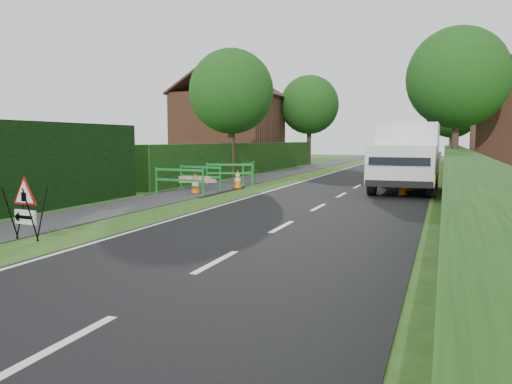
# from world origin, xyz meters

# --- Properties ---
(ground) EXTENTS (120.00, 120.00, 0.00)m
(ground) POSITION_xyz_m (0.00, 0.00, 0.00)
(ground) COLOR #264A15
(ground) RESTS_ON ground
(road_surface) EXTENTS (6.00, 90.00, 0.02)m
(road_surface) POSITION_xyz_m (2.50, 35.00, 0.00)
(road_surface) COLOR black
(road_surface) RESTS_ON ground
(footpath) EXTENTS (2.00, 90.00, 0.02)m
(footpath) POSITION_xyz_m (-3.00, 35.00, 0.01)
(footpath) COLOR #2D2D30
(footpath) RESTS_ON ground
(hedge_west_far) EXTENTS (1.00, 24.00, 1.80)m
(hedge_west_far) POSITION_xyz_m (-5.00, 22.00, 0.00)
(hedge_west_far) COLOR #14380F
(hedge_west_far) RESTS_ON ground
(hedge_east) EXTENTS (1.20, 50.00, 1.50)m
(hedge_east) POSITION_xyz_m (6.50, 16.00, 0.00)
(hedge_east) COLOR #14380F
(hedge_east) RESTS_ON ground
(house_west) EXTENTS (7.50, 7.40, 7.88)m
(house_west) POSITION_xyz_m (-10.00, 30.00, 2.90)
(house_west) COLOR brown
(house_west) RESTS_ON ground
(tree_nw) EXTENTS (4.40, 4.40, 6.70)m
(tree_nw) POSITION_xyz_m (-4.60, 18.00, 4.48)
(tree_nw) COLOR #2D2116
(tree_nw) RESTS_ON ground
(tree_ne) EXTENTS (5.20, 5.20, 7.79)m
(tree_ne) POSITION_xyz_m (6.40, 22.00, 5.17)
(tree_ne) COLOR #2D2116
(tree_ne) RESTS_ON ground
(tree_fw) EXTENTS (4.80, 4.80, 7.24)m
(tree_fw) POSITION_xyz_m (-4.60, 34.00, 4.83)
(tree_fw) COLOR #2D2116
(tree_fw) RESTS_ON ground
(tree_fe) EXTENTS (4.20, 4.20, 6.33)m
(tree_fe) POSITION_xyz_m (6.40, 38.00, 4.22)
(tree_fe) COLOR #2D2116
(tree_fe) RESTS_ON ground
(triangle_sign) EXTENTS (0.80, 0.80, 1.07)m
(triangle_sign) POSITION_xyz_m (-1.79, 1.27, 0.74)
(triangle_sign) COLOR black
(triangle_sign) RESTS_ON ground
(works_van) EXTENTS (2.32, 5.79, 2.63)m
(works_van) POSITION_xyz_m (4.54, 13.88, 1.39)
(works_van) COLOR silver
(works_van) RESTS_ON ground
(traffic_cone_0) EXTENTS (0.38, 0.38, 0.79)m
(traffic_cone_0) POSITION_xyz_m (4.57, 12.15, 0.39)
(traffic_cone_0) COLOR black
(traffic_cone_0) RESTS_ON ground
(traffic_cone_1) EXTENTS (0.38, 0.38, 0.79)m
(traffic_cone_1) POSITION_xyz_m (4.72, 13.76, 0.39)
(traffic_cone_1) COLOR black
(traffic_cone_1) RESTS_ON ground
(traffic_cone_2) EXTENTS (0.38, 0.38, 0.79)m
(traffic_cone_2) POSITION_xyz_m (5.34, 15.57, 0.39)
(traffic_cone_2) COLOR black
(traffic_cone_2) RESTS_ON ground
(traffic_cone_3) EXTENTS (0.38, 0.38, 0.79)m
(traffic_cone_3) POSITION_xyz_m (-2.65, 10.14, 0.39)
(traffic_cone_3) COLOR black
(traffic_cone_3) RESTS_ON ground
(traffic_cone_4) EXTENTS (0.38, 0.38, 0.79)m
(traffic_cone_4) POSITION_xyz_m (-1.92, 12.45, 0.39)
(traffic_cone_4) COLOR black
(traffic_cone_4) RESTS_ON ground
(ped_barrier_0) EXTENTS (2.08, 0.52, 1.00)m
(ped_barrier_0) POSITION_xyz_m (-2.95, 9.48, 0.63)
(ped_barrier_0) COLOR #178130
(ped_barrier_0) RESTS_ON ground
(ped_barrier_1) EXTENTS (2.09, 0.79, 1.00)m
(ped_barrier_1) POSITION_xyz_m (-3.08, 11.37, 0.63)
(ped_barrier_1) COLOR #178130
(ped_barrier_1) RESTS_ON ground
(ped_barrier_2) EXTENTS (2.08, 0.84, 1.00)m
(ped_barrier_2) POSITION_xyz_m (-2.78, 13.57, 0.63)
(ped_barrier_2) COLOR #178130
(ped_barrier_2) RESTS_ON ground
(ped_barrier_3) EXTENTS (0.61, 2.09, 1.00)m
(ped_barrier_3) POSITION_xyz_m (-2.35, 14.73, 0.63)
(ped_barrier_3) COLOR #178130
(ped_barrier_3) RESTS_ON ground
(redwhite_plank) EXTENTS (1.47, 0.39, 0.25)m
(redwhite_plank) POSITION_xyz_m (-3.07, 11.13, 0.00)
(redwhite_plank) COLOR red
(redwhite_plank) RESTS_ON ground
(hatchback_car) EXTENTS (1.85, 3.60, 1.17)m
(hatchback_car) POSITION_xyz_m (2.31, 25.20, 0.59)
(hatchback_car) COLOR silver
(hatchback_car) RESTS_ON ground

